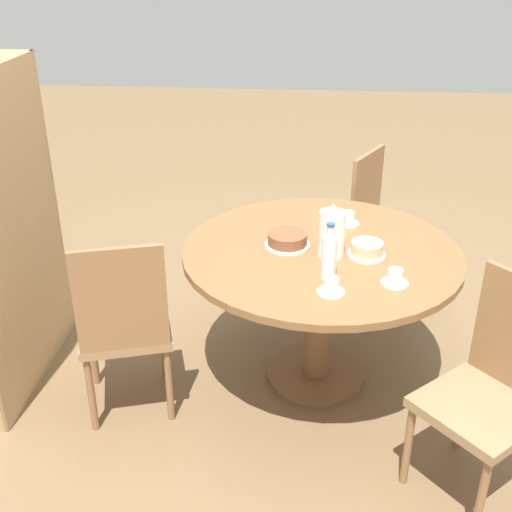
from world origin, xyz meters
name	(u,v)px	position (x,y,z in m)	size (l,w,h in m)	color
ground_plane	(315,376)	(0.00, 0.00, 0.00)	(14.00, 14.00, 0.00)	brown
dining_table	(320,275)	(0.00, 0.00, 0.62)	(1.34, 1.34, 0.76)	brown
chair_a	(124,324)	(-0.34, 0.90, 0.50)	(0.52, 0.52, 0.95)	olive
chair_b	(493,389)	(-0.68, -0.68, 0.50)	(0.59, 0.59, 0.95)	olive
chair_c	(383,227)	(0.88, -0.40, 0.50)	(0.57, 0.57, 0.95)	olive
coffee_pot	(332,232)	(-0.06, -0.04, 0.88)	(0.12, 0.12, 0.26)	white
water_bottle	(329,256)	(-0.29, -0.02, 0.86)	(0.07, 0.07, 0.26)	silver
cake_main	(287,240)	(0.02, 0.17, 0.79)	(0.22, 0.22, 0.07)	silver
cake_second	(367,250)	(-0.05, -0.21, 0.79)	(0.18, 0.18, 0.07)	silver
cup_a	(348,219)	(0.31, -0.14, 0.78)	(0.12, 0.12, 0.07)	silver
cup_b	(331,287)	(-0.41, -0.03, 0.78)	(0.12, 0.12, 0.07)	silver
cup_c	(395,278)	(-0.31, -0.31, 0.78)	(0.12, 0.12, 0.07)	silver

